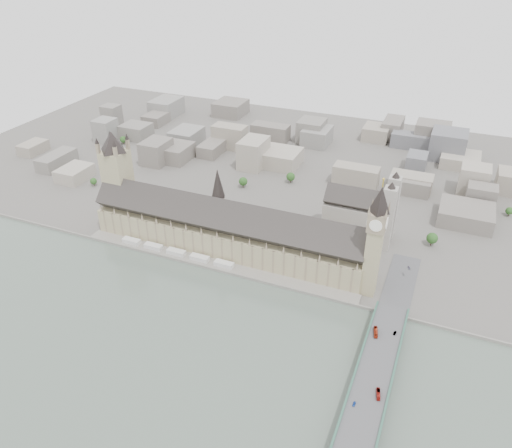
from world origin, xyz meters
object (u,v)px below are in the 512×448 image
at_px(palace_of_westminster, 226,230).
at_px(red_bus_north, 376,332).
at_px(red_bus_south, 378,394).
at_px(elizabeth_tower, 376,234).
at_px(car_blue, 354,404).
at_px(car_silver, 395,333).
at_px(victoria_tower, 117,174).
at_px(car_approach, 409,268).
at_px(westminster_bridge, 374,377).
at_px(westminster_abbey, 361,214).

bearing_deg(palace_of_westminster, red_bus_north, -24.49).
bearing_deg(red_bus_south, elizabeth_tower, 92.07).
height_order(car_blue, car_silver, car_silver).
xyz_separation_m(victoria_tower, car_silver, (290.40, -71.75, -44.26)).
height_order(elizabeth_tower, car_approach, elizabeth_tower).
height_order(palace_of_westminster, westminster_bridge, palace_of_westminster).
bearing_deg(car_approach, victoria_tower, 161.51).
relative_size(red_bus_north, car_approach, 2.45).
xyz_separation_m(palace_of_westminster, car_approach, (166.44, 21.68, -11.80)).
distance_m(car_silver, car_approach, 87.15).
bearing_deg(victoria_tower, westminster_bridge, -21.78).
bearing_deg(westminster_bridge, car_silver, 81.29).
bearing_deg(red_bus_south, car_blue, -146.55).
distance_m(westminster_bridge, westminster_abbey, 190.56).
bearing_deg(car_blue, red_bus_south, 50.18).
distance_m(red_bus_south, car_approach, 148.12).
bearing_deg(car_blue, car_approach, 90.28).
height_order(palace_of_westminster, victoria_tower, victoria_tower).
bearing_deg(car_blue, car_silver, 84.21).
xyz_separation_m(red_bus_north, red_bus_south, (12.56, -55.67, -0.23)).
height_order(westminster_bridge, car_blue, car_blue).
distance_m(victoria_tower, westminster_abbey, 244.79).
distance_m(elizabeth_tower, westminster_abbey, 96.91).
relative_size(palace_of_westminster, red_bus_north, 23.84).
distance_m(palace_of_westminster, westminster_abbey, 134.09).
bearing_deg(car_silver, elizabeth_tower, 126.69).
bearing_deg(red_bus_south, westminster_abbey, 93.24).
height_order(westminster_bridge, westminster_abbey, westminster_abbey).
height_order(victoria_tower, red_bus_south, victoria_tower).
bearing_deg(red_bus_north, victoria_tower, 152.35).
height_order(elizabeth_tower, car_silver, elizabeth_tower).
xyz_separation_m(westminster_abbey, red_bus_north, (44.39, -146.06, -13.28)).
height_order(red_bus_south, car_silver, red_bus_south).
bearing_deg(victoria_tower, palace_of_westminster, -2.96).
relative_size(westminster_bridge, car_silver, 77.18).
bearing_deg(car_approach, red_bus_south, -110.98).
bearing_deg(westminster_bridge, red_bus_south, -73.01).
xyz_separation_m(elizabeth_tower, car_silver, (30.40, -53.75, -47.14)).
bearing_deg(red_bus_north, red_bus_south, -89.41).
bearing_deg(palace_of_westminster, car_approach, 7.42).
bearing_deg(red_bus_north, car_approach, 71.02).
distance_m(westminster_bridge, red_bus_north, 37.65).
xyz_separation_m(palace_of_westminster, car_silver, (168.40, -65.45, -11.76)).
height_order(elizabeth_tower, red_bus_south, elizabeth_tower).
xyz_separation_m(palace_of_westminster, victoria_tower, (-122.00, 6.30, 32.50)).
bearing_deg(westminster_abbey, palace_of_westminster, -145.83).
distance_m(elizabeth_tower, westminster_bridge, 111.81).
distance_m(red_bus_north, red_bus_south, 57.07).
distance_m(red_bus_north, car_silver, 14.14).
xyz_separation_m(victoria_tower, red_bus_south, (289.87, -132.73, -43.64)).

